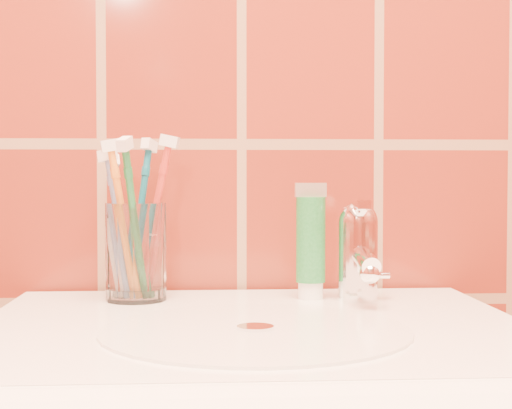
{
  "coord_description": "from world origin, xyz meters",
  "views": [
    {
      "loc": [
        -0.05,
        0.16,
        1.0
      ],
      "look_at": [
        0.01,
        1.08,
        0.97
      ],
      "focal_mm": 55.0,
      "sensor_mm": 36.0,
      "label": 1
    }
  ],
  "objects": [
    {
      "name": "toothbrush_1",
      "position": [
        -0.15,
        1.11,
        0.94
      ],
      "size": [
        0.09,
        0.09,
        0.19
      ],
      "primitive_type": null,
      "rotation": [
        0.2,
        0.0,
        -2.12
      ],
      "color": "#6E8CC4",
      "rests_on": "glass_tumbler"
    },
    {
      "name": "toothbrush_4",
      "position": [
        -0.15,
        1.14,
        0.94
      ],
      "size": [
        0.1,
        0.16,
        0.2
      ],
      "primitive_type": null,
      "rotation": [
        0.4,
        0.0,
        -2.77
      ],
      "color": "white",
      "rests_on": "glass_tumbler"
    },
    {
      "name": "faucet",
      "position": [
        0.14,
        1.09,
        0.91
      ],
      "size": [
        0.05,
        0.11,
        0.12
      ],
      "color": "white",
      "rests_on": "pedestal_sink"
    },
    {
      "name": "toothbrush_0",
      "position": [
        -0.11,
        1.11,
        0.95
      ],
      "size": [
        0.09,
        0.08,
        0.21
      ],
      "primitive_type": null,
      "rotation": [
        0.21,
        0.0,
        1.36
      ],
      "color": "#B42F26",
      "rests_on": "glass_tumbler"
    },
    {
      "name": "toothbrush_3",
      "position": [
        -0.14,
        1.1,
        0.95
      ],
      "size": [
        0.07,
        0.07,
        0.2
      ],
      "primitive_type": null,
      "rotation": [
        0.17,
        0.0,
        -1.36
      ],
      "color": "orange",
      "rests_on": "glass_tumbler"
    },
    {
      "name": "toothbrush_2",
      "position": [
        -0.13,
        1.08,
        0.95
      ],
      "size": [
        0.08,
        0.13,
        0.21
      ],
      "primitive_type": null,
      "rotation": [
        0.28,
        0.0,
        -0.33
      ],
      "color": "#1C6936",
      "rests_on": "glass_tumbler"
    },
    {
      "name": "glass_tumbler",
      "position": [
        -0.13,
        1.11,
        0.91
      ],
      "size": [
        0.09,
        0.09,
        0.12
      ],
      "primitive_type": "cylinder",
      "rotation": [
        0.0,
        0.0,
        0.27
      ],
      "color": "white",
      "rests_on": "pedestal_sink"
    },
    {
      "name": "toothbrush_5",
      "position": [
        -0.13,
        1.14,
        0.95
      ],
      "size": [
        0.09,
        0.13,
        0.21
      ],
      "primitive_type": null,
      "rotation": [
        0.27,
        0.0,
        2.69
      ],
      "color": "#0D556F",
      "rests_on": "glass_tumbler"
    },
    {
      "name": "toothpaste_tube",
      "position": [
        0.08,
        1.11,
        0.92
      ],
      "size": [
        0.04,
        0.04,
        0.14
      ],
      "rotation": [
        0.0,
        0.0,
        0.23
      ],
      "color": "white",
      "rests_on": "pedestal_sink"
    }
  ]
}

